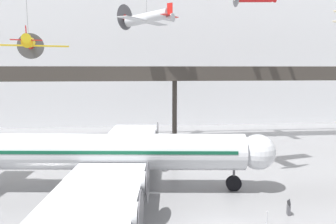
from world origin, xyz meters
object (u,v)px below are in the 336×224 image
Objects in this scene: suspended_plane_yellow_lowwing at (29,42)px; info_sign_pedestal at (289,209)px; suspended_plane_silver_racer at (147,18)px; stanchion_barrier at (267,222)px; airliner_silver_main at (105,152)px.

info_sign_pedestal is (20.74, -12.14, -12.28)m from suspended_plane_yellow_lowwing.
suspended_plane_silver_racer reaches higher than stanchion_barrier.
airliner_silver_main is at bearing 163.72° from info_sign_pedestal.
suspended_plane_silver_racer is (4.27, 16.96, 13.48)m from airliner_silver_main.
airliner_silver_main is 30.50× the size of stanchion_barrier.
suspended_plane_silver_racer is 6.97× the size of info_sign_pedestal.
info_sign_pedestal is at bearing -18.29° from airliner_silver_main.
airliner_silver_main is at bearing -142.28° from suspended_plane_yellow_lowwing.
suspended_plane_silver_racer is at bearing 105.43° from stanchion_barrier.
suspended_plane_silver_racer is 30.32m from stanchion_barrier.
airliner_silver_main reaches higher than stanchion_barrier.
suspended_plane_yellow_lowwing is at bearing 143.66° from stanchion_barrier.
suspended_plane_silver_racer is 29.64m from info_sign_pedestal.
info_sign_pedestal is at bearing -133.68° from suspended_plane_yellow_lowwing.
suspended_plane_silver_racer is at bearing 119.69° from info_sign_pedestal.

